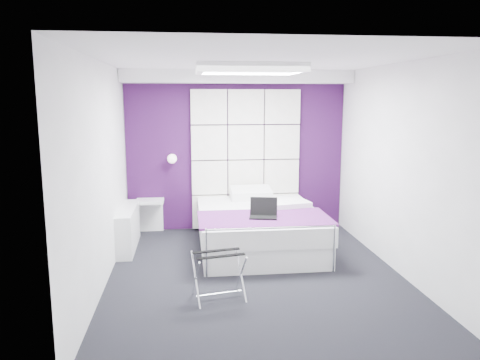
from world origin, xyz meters
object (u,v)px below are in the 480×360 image
object	(u,v)px
radiator	(128,228)
bed	(258,227)
laptop	(263,212)
nightstand	(150,201)
luggage_rack	(219,276)
wall_lamp	(172,158)

from	to	relation	value
radiator	bed	size ratio (longest dim) A/B	0.56
bed	laptop	size ratio (longest dim) A/B	5.85
bed	nightstand	world-z (taller)	bed
radiator	nightstand	distance (m)	0.80
laptop	luggage_rack	bearing A→B (deg)	-108.11
radiator	nightstand	xyz separation A→B (m)	(0.27, 0.72, 0.24)
nightstand	laptop	bearing A→B (deg)	-42.28
nightstand	luggage_rack	distance (m)	2.81
wall_lamp	nightstand	xyz separation A→B (m)	(-0.37, -0.04, -0.68)
bed	nightstand	size ratio (longest dim) A/B	4.85
luggage_rack	laptop	bearing A→B (deg)	49.11
nightstand	laptop	xyz separation A→B (m)	(1.60, -1.45, 0.13)
wall_lamp	nightstand	size ratio (longest dim) A/B	0.34
wall_lamp	laptop	world-z (taller)	wall_lamp
luggage_rack	laptop	xyz separation A→B (m)	(0.68, 1.18, 0.40)
wall_lamp	laptop	xyz separation A→B (m)	(1.23, -1.49, -0.56)
nightstand	laptop	world-z (taller)	laptop
nightstand	laptop	size ratio (longest dim) A/B	1.21
bed	radiator	bearing A→B (deg)	173.32
bed	nightstand	xyz separation A→B (m)	(-1.61, 0.94, 0.22)
radiator	nightstand	bearing A→B (deg)	69.48
wall_lamp	laptop	bearing A→B (deg)	-50.58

